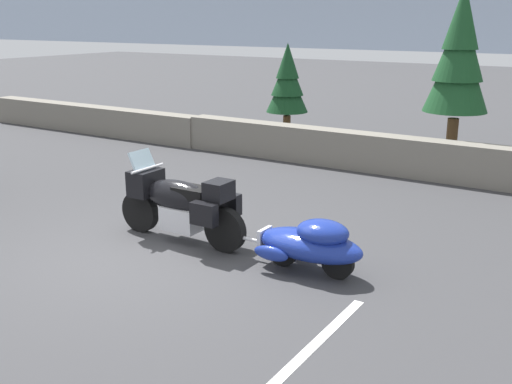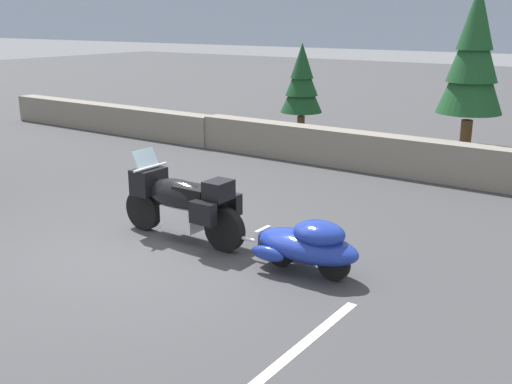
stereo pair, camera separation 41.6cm
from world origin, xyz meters
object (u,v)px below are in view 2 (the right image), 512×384
(touring_motorcycle, at_px, (181,201))
(pine_tree_secondary, at_px, (302,82))
(car_shaped_trailer, at_px, (307,244))
(pine_tree_far_right, at_px, (473,56))

(touring_motorcycle, bearing_deg, pine_tree_secondary, 107.34)
(touring_motorcycle, height_order, car_shaped_trailer, touring_motorcycle)
(car_shaped_trailer, distance_m, pine_tree_far_right, 7.12)
(car_shaped_trailer, bearing_deg, pine_tree_secondary, 121.61)
(touring_motorcycle, xyz_separation_m, car_shaped_trailer, (2.23, -0.00, -0.21))
(pine_tree_secondary, distance_m, pine_tree_far_right, 4.64)
(touring_motorcycle, distance_m, pine_tree_secondary, 7.76)
(touring_motorcycle, height_order, pine_tree_far_right, pine_tree_far_right)
(pine_tree_far_right, bearing_deg, pine_tree_secondary, 173.17)
(car_shaped_trailer, distance_m, pine_tree_secondary, 8.71)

